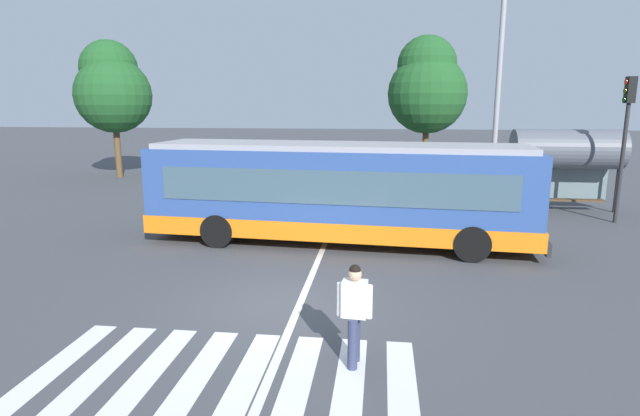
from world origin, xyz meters
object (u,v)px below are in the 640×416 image
Objects in this scene: parked_car_white at (411,176)px; background_tree_left at (112,87)px; parked_car_blue at (303,174)px; parked_car_black at (356,175)px; traffic_light_far_corner at (626,127)px; city_transit_bus at (338,192)px; bus_stop_shelter at (567,151)px; pedestrian_crossing_street at (354,309)px; parked_car_champagne at (464,176)px; twin_arm_street_lamp at (500,63)px; parked_car_charcoal at (248,175)px; background_tree_right at (427,86)px.

background_tree_left is (-16.85, 3.08, 4.38)m from parked_car_white.
parked_car_white is at bearing 0.77° from parked_car_blue.
traffic_light_far_corner reaches higher than parked_car_black.
parked_car_black is 2.70m from parked_car_white.
city_transit_bus is at bearing -42.70° from background_tree_left.
pedestrian_crossing_street is at bearing -119.60° from bus_stop_shelter.
city_transit_bus is 7.54m from pedestrian_crossing_street.
traffic_light_far_corner is 1.25× the size of bus_stop_shelter.
parked_car_blue is 7.92m from parked_car_champagne.
parked_car_blue is at bearing -15.34° from background_tree_left.
bus_stop_shelter is 0.44× the size of twin_arm_street_lamp.
city_transit_bus is at bearing -90.23° from parked_car_black.
traffic_light_far_corner is (15.03, -5.37, 2.66)m from parked_car_charcoal.
background_tree_left is at bearing 171.38° from parked_car_champagne.
parked_car_white is at bearing 84.03° from pedestrian_crossing_street.
twin_arm_street_lamp is (0.26, -5.03, 4.94)m from parked_car_champagne.
parked_car_charcoal is 12.67m from twin_arm_street_lamp.
parked_car_charcoal is 8.05m from parked_car_white.
city_transit_bus is 9.78m from parked_car_black.
parked_car_blue and parked_car_champagne have the same top height.
background_tree_left is at bearing 166.92° from parked_car_black.
bus_stop_shelter reaches higher than parked_car_blue.
parked_car_black is (0.04, 9.74, -0.82)m from city_transit_bus.
pedestrian_crossing_street is at bearing -110.36° from twin_arm_street_lamp.
parked_car_charcoal is 1.00× the size of parked_car_champagne.
parked_car_white is at bearing 120.00° from twin_arm_street_lamp.
parked_car_white is at bearing 4.39° from parked_car_black.
parked_car_white is 7.50m from twin_arm_street_lamp.
parked_car_charcoal is 2.73m from parked_car_blue.
city_transit_bus is 2.30× the size of traffic_light_far_corner.
background_tree_left is (-19.68, 7.98, -0.55)m from twin_arm_street_lamp.
city_transit_bus is at bearing 96.94° from pedestrian_crossing_street.
city_transit_bus is 2.60× the size of parked_car_charcoal.
background_tree_right is at bearing 98.90° from twin_arm_street_lamp.
city_transit_bus is 2.59× the size of parked_car_blue.
parked_car_white is (2.69, 0.21, 0.00)m from parked_car_black.
bus_stop_shelter is at bearing -19.65° from parked_car_blue.
parked_car_black is (-0.87, 17.20, -0.20)m from pedestrian_crossing_street.
twin_arm_street_lamp is at bearing 42.30° from city_transit_bus.
bus_stop_shelter is at bearing -52.52° from parked_car_champagne.
pedestrian_crossing_street is at bearing -78.48° from parked_car_blue.
traffic_light_far_corner is 13.55m from background_tree_right.
twin_arm_street_lamp is (8.18, -4.82, 4.94)m from parked_car_blue.
parked_car_blue is at bearing -179.23° from parked_car_white.
background_tree_left is (-11.50, 3.16, 4.38)m from parked_car_blue.
twin_arm_street_lamp reaches higher than parked_car_black.
parked_car_charcoal is 1.00× the size of parked_car_black.
parked_car_champagne is 7.60m from background_tree_right.
parked_car_charcoal is at bearing 158.48° from twin_arm_street_lamp.
parked_car_blue is 11.93m from bus_stop_shelter.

